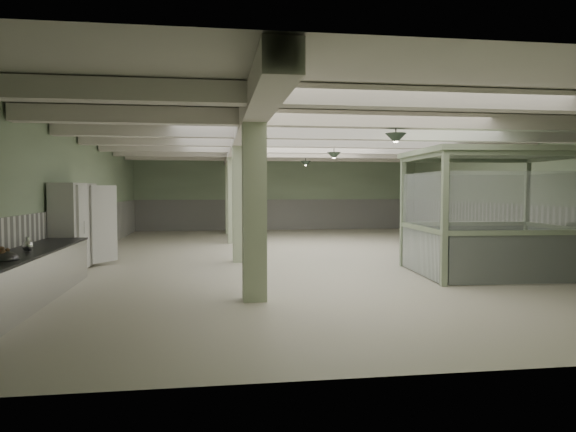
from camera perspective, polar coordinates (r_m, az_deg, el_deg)
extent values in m
plane|color=beige|center=(15.66, 3.71, -4.38)|extent=(20.00, 20.00, 0.00)
cube|color=beige|center=(15.61, 3.76, 8.84)|extent=(14.00, 20.00, 0.02)
cube|color=#9DB692|center=(25.40, -0.94, 2.53)|extent=(14.00, 0.02, 3.60)
cube|color=#9DB692|center=(6.11, 23.52, 0.78)|extent=(14.00, 0.02, 3.60)
cube|color=#9DB692|center=(15.66, -22.21, 2.01)|extent=(0.02, 20.00, 3.60)
cube|color=#9DB692|center=(18.31, 25.72, 2.04)|extent=(0.02, 20.00, 3.60)
cube|color=white|center=(15.70, -22.05, -1.82)|extent=(0.05, 19.90, 1.50)
cube|color=white|center=(18.34, 25.58, -1.24)|extent=(0.05, 19.90, 1.50)
cube|color=white|center=(25.41, -0.93, 0.16)|extent=(13.90, 0.05, 1.50)
cube|color=silver|center=(15.27, -5.55, 8.13)|extent=(0.45, 19.90, 0.40)
cube|color=silver|center=(8.46, 14.61, 12.50)|extent=(13.90, 0.35, 0.32)
cube|color=silver|center=(10.78, 9.36, 10.47)|extent=(13.90, 0.35, 0.32)
cube|color=silver|center=(13.17, 6.04, 9.13)|extent=(13.90, 0.35, 0.32)
cube|color=silver|center=(15.59, 3.76, 8.18)|extent=(13.90, 0.35, 0.32)
cube|color=silver|center=(18.04, 2.10, 7.48)|extent=(13.90, 0.35, 0.32)
cube|color=silver|center=(20.50, 0.84, 6.94)|extent=(13.90, 0.35, 0.32)
cube|color=silver|center=(22.96, -0.15, 6.52)|extent=(13.90, 0.35, 0.32)
cube|color=#B7C7A0|center=(9.23, -3.77, 1.69)|extent=(0.42, 0.42, 3.60)
cube|color=#B7C7A0|center=(14.21, -5.33, 2.14)|extent=(0.42, 0.42, 3.60)
cube|color=#B7C7A0|center=(19.21, -6.08, 2.36)|extent=(0.42, 0.42, 3.60)
cube|color=#B7C7A0|center=(23.21, -6.45, 2.46)|extent=(0.42, 0.42, 3.60)
cone|color=#314234|center=(10.90, 11.88, 8.41)|extent=(0.44, 0.44, 0.22)
cone|color=#314234|center=(16.16, 5.13, 6.68)|extent=(0.44, 0.44, 0.22)
cone|color=#314234|center=(21.05, 1.97, 5.83)|extent=(0.44, 0.44, 0.22)
cube|color=silver|center=(10.24, -27.21, -6.15)|extent=(0.88, 5.24, 0.88)
cube|color=black|center=(10.19, -27.27, -3.65)|extent=(0.92, 5.28, 0.04)
cube|color=silver|center=(13.78, -22.63, -1.19)|extent=(0.58, 2.31, 2.12)
cube|color=silver|center=(13.19, -21.86, -1.35)|extent=(0.06, 0.87, 2.02)
cube|color=silver|center=(14.29, -20.30, -1.00)|extent=(0.53, 0.75, 2.02)
cube|color=silver|center=(13.18, -21.69, -1.35)|extent=(0.02, 0.05, 0.30)
cube|color=silver|center=(14.21, -20.70, -1.03)|extent=(0.02, 0.05, 0.30)
cube|color=gray|center=(11.02, 16.99, -0.29)|extent=(0.13, 0.13, 2.81)
cube|color=gray|center=(13.67, 12.64, 0.38)|extent=(0.13, 0.13, 2.81)
cube|color=gray|center=(15.02, 25.00, 0.40)|extent=(0.13, 0.13, 2.81)
cube|color=gray|center=(13.00, 21.74, 6.56)|extent=(3.80, 3.27, 0.12)
cube|color=silver|center=(11.82, 24.55, -4.37)|extent=(3.17, 0.25, 1.05)
cube|color=silver|center=(11.74, 24.68, 1.60)|extent=(3.17, 0.25, 1.22)
cube|color=silver|center=(14.32, 19.06, -3.02)|extent=(3.17, 0.25, 1.05)
cube|color=silver|center=(14.25, 19.14, 1.91)|extent=(3.17, 0.25, 1.22)
cube|color=silver|center=(12.41, 14.53, -3.86)|extent=(0.22, 2.61, 1.05)
cube|color=silver|center=(12.32, 14.61, 1.83)|extent=(0.22, 2.61, 1.22)
cube|color=silver|center=(13.88, 27.80, -3.39)|extent=(0.22, 2.61, 1.05)
cube|color=silver|center=(13.81, 27.92, 1.70)|extent=(0.22, 2.61, 1.22)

